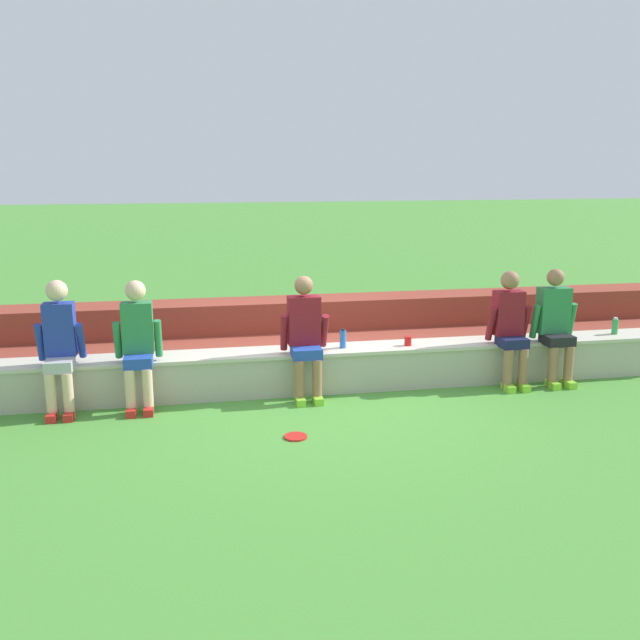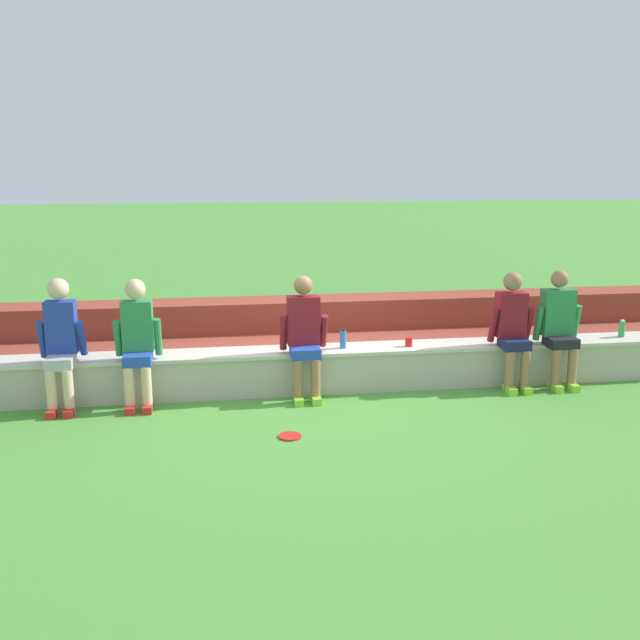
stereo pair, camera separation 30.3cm
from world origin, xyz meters
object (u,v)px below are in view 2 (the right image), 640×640
object	(u,v)px
person_left_of_center	(137,340)
water_bottle_center_gap	(622,329)
person_right_of_center	(513,327)
person_far_right	(559,325)
water_bottle_mid_right	(343,339)
person_far_left	(61,341)
person_center	(304,334)
plastic_cup_left_end	(409,342)
frisbee	(290,436)

from	to	relation	value
person_left_of_center	water_bottle_center_gap	size ratio (longest dim) A/B	6.52
person_right_of_center	person_far_right	world-z (taller)	person_far_right
person_far_right	water_bottle_mid_right	distance (m)	2.59
water_bottle_mid_right	water_bottle_center_gap	bearing A→B (deg)	0.34
person_far_left	person_right_of_center	bearing A→B (deg)	-0.18
person_left_of_center	person_center	world-z (taller)	person_left_of_center
person_left_of_center	water_bottle_mid_right	distance (m)	2.33
plastic_cup_left_end	frisbee	size ratio (longest dim) A/B	0.49
person_far_right	plastic_cup_left_end	xyz separation A→B (m)	(-1.79, 0.18, -0.19)
person_far_right	person_center	bearing A→B (deg)	179.99
person_right_of_center	plastic_cup_left_end	bearing A→B (deg)	171.21
person_center	person_right_of_center	bearing A→B (deg)	-0.06
person_left_of_center	plastic_cup_left_end	size ratio (longest dim) A/B	12.63
water_bottle_center_gap	frisbee	xyz separation A→B (m)	(-4.33, -1.42, -0.59)
person_far_left	frisbee	bearing A→B (deg)	-26.98
person_left_of_center	person_center	bearing A→B (deg)	0.35
water_bottle_mid_right	person_far_left	bearing A→B (deg)	-176.18
person_right_of_center	frisbee	xyz separation A→B (m)	(-2.77, -1.18, -0.73)
person_far_left	person_left_of_center	world-z (taller)	person_far_left
person_center	plastic_cup_left_end	world-z (taller)	person_center
person_far_left	person_center	bearing A→B (deg)	-0.30
person_left_of_center	person_far_right	distance (m)	4.89
water_bottle_center_gap	plastic_cup_left_end	bearing A→B (deg)	-178.76
water_bottle_center_gap	frisbee	distance (m)	4.59
water_bottle_center_gap	water_bottle_mid_right	bearing A→B (deg)	-179.66
person_far_left	frisbee	world-z (taller)	person_far_left
person_center	water_bottle_center_gap	xyz separation A→B (m)	(4.03, 0.24, -0.14)
person_far_left	plastic_cup_left_end	size ratio (longest dim) A/B	12.83
person_far_right	frisbee	bearing A→B (deg)	-160.63
person_far_left	plastic_cup_left_end	world-z (taller)	person_far_left
water_bottle_mid_right	frisbee	world-z (taller)	water_bottle_mid_right
person_far_left	water_bottle_mid_right	bearing A→B (deg)	3.82
person_right_of_center	person_far_right	xyz separation A→B (m)	(0.58, 0.00, 0.00)
person_center	person_left_of_center	bearing A→B (deg)	-179.65
person_center	frisbee	world-z (taller)	person_center
water_bottle_center_gap	frisbee	size ratio (longest dim) A/B	0.95
person_right_of_center	person_center	bearing A→B (deg)	179.94
person_center	person_far_left	bearing A→B (deg)	179.70
person_far_left	water_bottle_mid_right	world-z (taller)	person_far_left
person_left_of_center	water_bottle_mid_right	world-z (taller)	person_left_of_center
person_center	person_right_of_center	distance (m)	2.48
person_far_left	person_far_right	distance (m)	5.70
person_far_right	frisbee	distance (m)	3.63
person_far_right	frisbee	world-z (taller)	person_far_right
person_left_of_center	person_far_right	bearing A→B (deg)	0.12
person_far_right	person_far_left	bearing A→B (deg)	179.85
person_far_right	person_left_of_center	bearing A→B (deg)	-179.88
person_left_of_center	water_bottle_center_gap	bearing A→B (deg)	2.49
person_left_of_center	person_right_of_center	xyz separation A→B (m)	(4.31, 0.01, -0.01)
water_bottle_mid_right	frisbee	distance (m)	1.71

